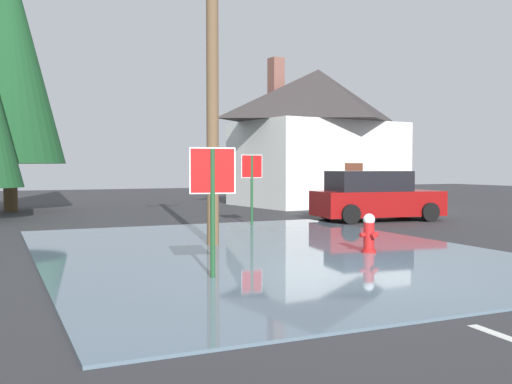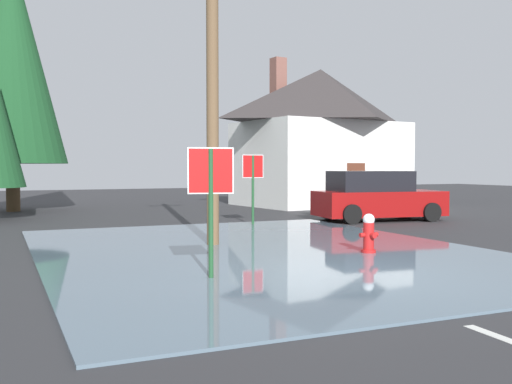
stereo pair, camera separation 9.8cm
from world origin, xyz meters
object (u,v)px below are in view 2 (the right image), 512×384
pine_tree_mid_left (11,54)px  fire_hydrant (369,234)px  stop_sign_near (211,186)px  parked_car (376,197)px  house (320,135)px  utility_pole (212,58)px  stop_sign_far (253,175)px

pine_tree_mid_left → fire_hydrant: bearing=-67.7°
stop_sign_near → parked_car: bearing=41.3°
fire_hydrant → parked_car: size_ratio=0.19×
house → fire_hydrant: bearing=-116.5°
stop_sign_near → utility_pole: utility_pole is taller
utility_pole → pine_tree_mid_left: 14.03m
stop_sign_near → pine_tree_mid_left: bearing=98.4°
house → parked_car: house is taller
house → parked_car: bearing=-107.0°
pine_tree_mid_left → utility_pole: bearing=-73.5°
fire_hydrant → stop_sign_far: size_ratio=0.39×
utility_pole → house: bearing=50.5°
utility_pole → fire_hydrant: bearing=-44.7°
house → stop_sign_near: bearing=-125.5°
utility_pole → parked_car: 8.94m
stop_sign_near → utility_pole: size_ratio=0.26×
fire_hydrant → utility_pole: bearing=135.3°
parked_car → pine_tree_mid_left: 15.74m
fire_hydrant → stop_sign_far: stop_sign_far is taller
stop_sign_near → house: 19.24m
stop_sign_near → utility_pole: 4.93m
stop_sign_far → parked_car: 4.58m
utility_pole → house: utility_pole is taller
house → pine_tree_mid_left: bearing=173.7°
parked_car → pine_tree_mid_left: (-11.22, 9.49, 5.64)m
house → pine_tree_mid_left: pine_tree_mid_left is taller
stop_sign_near → house: house is taller
stop_sign_near → pine_tree_mid_left: (-2.54, 17.11, 4.91)m
stop_sign_near → fire_hydrant: 4.30m
parked_car → stop_sign_near: bearing=-138.7°
fire_hydrant → stop_sign_near: bearing=-162.1°
fire_hydrant → parked_car: (4.72, 6.34, 0.38)m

